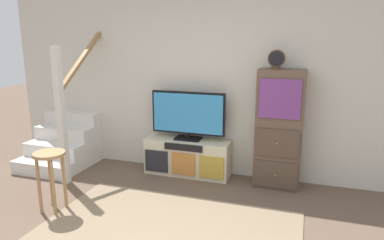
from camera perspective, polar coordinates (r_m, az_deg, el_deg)
name	(u,v)px	position (r m, az deg, el deg)	size (l,w,h in m)	color
back_wall	(214,78)	(4.89, 3.61, 6.77)	(6.40, 0.12, 2.70)	beige
area_rug	(164,236)	(3.64, -4.58, -18.25)	(2.60, 1.80, 0.01)	#847056
media_console	(188,157)	(4.98, -0.72, -6.07)	(1.20, 0.38, 0.51)	beige
television	(188,114)	(4.83, -0.65, 0.91)	(1.04, 0.22, 0.67)	black
side_cabinet	(279,129)	(4.60, 13.96, -1.51)	(0.58, 0.38, 1.52)	brown
desk_clock	(277,59)	(4.46, 13.57, 9.55)	(0.21, 0.08, 0.24)	#4C3823
staircase	(72,137)	(5.84, -18.96, -2.67)	(1.00, 1.36, 2.20)	silver
bar_stool_near	(50,167)	(4.18, -22.02, -7.16)	(0.34, 0.34, 0.69)	#A37A4C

